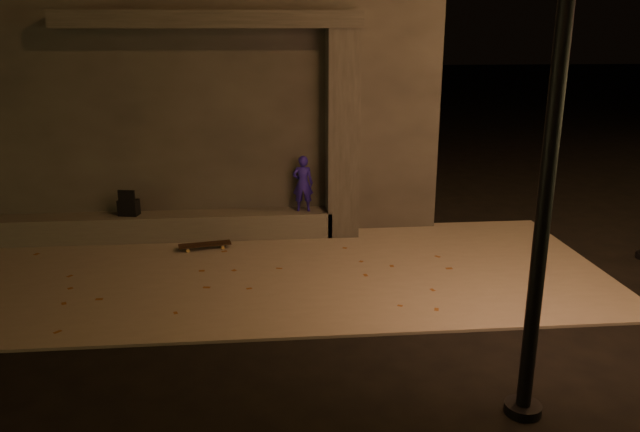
{
  "coord_description": "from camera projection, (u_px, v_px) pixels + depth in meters",
  "views": [
    {
      "loc": [
        0.3,
        -7.02,
        3.62
      ],
      "look_at": [
        1.14,
        2.0,
        0.91
      ],
      "focal_mm": 35.0,
      "sensor_mm": 36.0,
      "label": 1
    }
  ],
  "objects": [
    {
      "name": "skateboard",
      "position": [
        205.0,
        245.0,
        10.56
      ],
      "size": [
        0.9,
        0.38,
        0.1
      ],
      "rotation": [
        0.0,
        0.0,
        0.19
      ],
      "color": "black",
      "rests_on": "sidewalk"
    },
    {
      "name": "column",
      "position": [
        342.0,
        136.0,
        10.9
      ],
      "size": [
        0.55,
        0.55,
        3.6
      ],
      "primitive_type": "cube",
      "color": "#33312E",
      "rests_on": "sidewalk"
    },
    {
      "name": "ground",
      "position": [
        243.0,
        335.0,
        7.7
      ],
      "size": [
        120.0,
        120.0,
        0.0
      ],
      "primitive_type": "plane",
      "color": "black",
      "rests_on": "ground"
    },
    {
      "name": "ledge",
      "position": [
        163.0,
        226.0,
        11.07
      ],
      "size": [
        6.0,
        0.55,
        0.45
      ],
      "primitive_type": "cube",
      "color": "#514F49",
      "rests_on": "sidewalk"
    },
    {
      "name": "sidewalk",
      "position": [
        246.0,
        273.0,
        9.6
      ],
      "size": [
        11.0,
        4.4,
        0.04
      ],
      "primitive_type": "cube",
      "color": "slate",
      "rests_on": "ground"
    },
    {
      "name": "canopy",
      "position": [
        210.0,
        19.0,
        10.2
      ],
      "size": [
        5.0,
        0.7,
        0.28
      ],
      "primitive_type": "cube",
      "color": "#33312E",
      "rests_on": "column"
    },
    {
      "name": "skateboarder",
      "position": [
        303.0,
        183.0,
        11.08
      ],
      "size": [
        0.39,
        0.27,
        1.01
      ],
      "primitive_type": "imported",
      "rotation": [
        0.0,
        0.0,
        3.05
      ],
      "color": "#241799",
      "rests_on": "ledge"
    },
    {
      "name": "building",
      "position": [
        198.0,
        80.0,
        13.06
      ],
      "size": [
        9.0,
        5.1,
        5.22
      ],
      "color": "#33312E",
      "rests_on": "ground"
    },
    {
      "name": "backpack",
      "position": [
        129.0,
        206.0,
        10.91
      ],
      "size": [
        0.38,
        0.29,
        0.48
      ],
      "rotation": [
        0.0,
        0.0,
        -0.22
      ],
      "color": "black",
      "rests_on": "ledge"
    }
  ]
}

